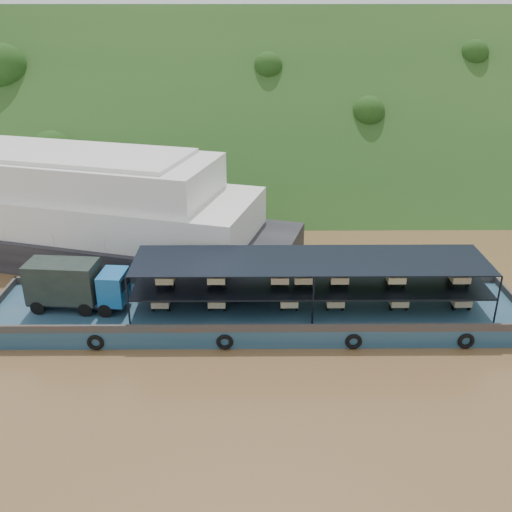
{
  "coord_description": "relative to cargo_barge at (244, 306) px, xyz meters",
  "views": [
    {
      "loc": [
        -2.28,
        -34.34,
        19.67
      ],
      "look_at": [
        -2.0,
        3.0,
        3.2
      ],
      "focal_mm": 40.0,
      "sensor_mm": 36.0,
      "label": 1
    }
  ],
  "objects": [
    {
      "name": "ground",
      "position": [
        2.81,
        0.7,
        -1.12
      ],
      "size": [
        160.0,
        160.0,
        0.0
      ],
      "primitive_type": "plane",
      "color": "brown",
      "rests_on": "ground"
    },
    {
      "name": "hillside",
      "position": [
        2.81,
        36.7,
        -1.12
      ],
      "size": [
        140.0,
        39.6,
        39.6
      ],
      "primitive_type": "cube",
      "rotation": [
        0.79,
        0.0,
        0.0
      ],
      "color": "#173A15",
      "rests_on": "ground"
    },
    {
      "name": "cargo_barge",
      "position": [
        0.0,
        0.0,
        0.0
      ],
      "size": [
        35.0,
        7.18,
        4.54
      ],
      "color": "#16394E",
      "rests_on": "ground"
    },
    {
      "name": "passenger_ferry",
      "position": [
        -17.57,
        12.81,
        2.73
      ],
      "size": [
        45.19,
        22.68,
        8.88
      ],
      "rotation": [
        0.0,
        0.0,
        -0.28
      ],
      "color": "black",
      "rests_on": "ground"
    }
  ]
}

